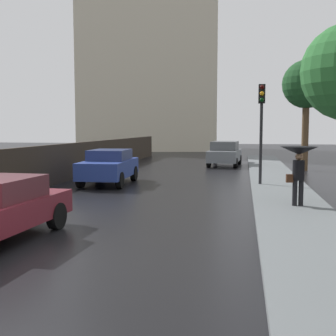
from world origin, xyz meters
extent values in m
plane|color=black|center=(0.00, 0.00, 0.00)|extent=(120.00, 120.00, 0.00)
cylinder|color=black|center=(-0.67, 2.78, 0.32)|extent=(0.25, 0.65, 0.64)
cube|color=navy|center=(-1.98, 10.95, 0.68)|extent=(1.89, 4.01, 0.70)
cube|color=navy|center=(-1.99, 11.13, 1.25)|extent=(1.61, 2.06, 0.44)
cylinder|color=black|center=(-1.13, 9.67, 0.33)|extent=(0.24, 0.68, 0.67)
cylinder|color=black|center=(-2.74, 9.61, 0.33)|extent=(0.24, 0.68, 0.67)
cylinder|color=black|center=(-1.23, 12.28, 0.33)|extent=(0.24, 0.68, 0.67)
cylinder|color=black|center=(-2.84, 12.22, 0.33)|extent=(0.24, 0.68, 0.67)
cube|color=slate|center=(2.51, 20.88, 0.66)|extent=(2.08, 4.30, 0.70)
cube|color=#494D50|center=(2.51, 20.80, 1.28)|extent=(1.72, 2.38, 0.55)
cylinder|color=black|center=(1.81, 22.31, 0.31)|extent=(0.27, 0.64, 0.62)
cylinder|color=black|center=(3.43, 22.19, 0.31)|extent=(0.27, 0.64, 0.62)
cylinder|color=black|center=(1.60, 19.56, 0.31)|extent=(0.27, 0.64, 0.62)
cylinder|color=black|center=(3.22, 19.44, 0.31)|extent=(0.27, 0.64, 0.62)
cylinder|color=black|center=(5.34, 6.23, 0.52)|extent=(0.14, 0.14, 0.75)
cylinder|color=black|center=(5.17, 6.20, 0.52)|extent=(0.14, 0.14, 0.75)
cylinder|color=black|center=(5.25, 6.22, 1.18)|extent=(0.34, 0.34, 0.58)
sphere|color=#8C6647|center=(5.25, 6.22, 1.57)|extent=(0.20, 0.20, 0.20)
cube|color=#3F2314|center=(5.01, 6.18, 0.94)|extent=(0.21, 0.13, 0.24)
cylinder|color=#4C4C51|center=(5.25, 6.22, 1.49)|extent=(0.02, 0.02, 0.74)
cone|color=black|center=(5.25, 6.22, 1.75)|extent=(1.06, 1.06, 0.23)
cylinder|color=black|center=(4.36, 11.06, 1.76)|extent=(0.12, 0.12, 3.24)
cube|color=black|center=(4.36, 11.06, 3.76)|extent=(0.26, 0.26, 0.75)
sphere|color=#360503|center=(4.36, 10.89, 4.01)|extent=(0.17, 0.17, 0.17)
sphere|color=orange|center=(4.36, 10.89, 3.76)|extent=(0.17, 0.17, 0.17)
sphere|color=black|center=(4.36, 10.89, 3.51)|extent=(0.17, 0.17, 0.17)
cylinder|color=#4C3823|center=(7.08, 18.59, 1.95)|extent=(0.38, 0.38, 3.90)
sphere|color=#19421E|center=(7.08, 18.59, 4.84)|extent=(2.68, 2.68, 2.68)
cube|color=beige|center=(-7.05, 41.35, 13.79)|extent=(16.07, 13.73, 27.58)
camera|label=1|loc=(3.67, -6.70, 2.39)|focal=46.19mm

